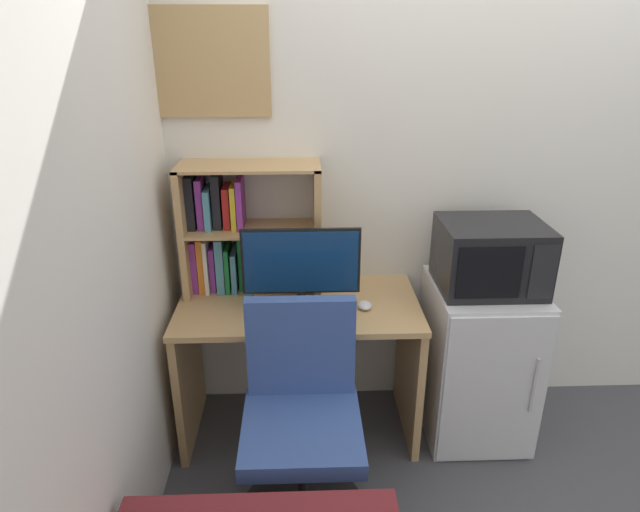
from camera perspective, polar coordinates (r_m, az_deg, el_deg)
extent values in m
cube|color=silver|center=(3.00, 25.37, 8.57)|extent=(6.40, 0.04, 2.60)
cube|color=tan|center=(2.58, -2.25, -5.19)|extent=(1.13, 0.59, 0.03)
cube|color=tan|center=(2.83, -13.55, -11.79)|extent=(0.04, 0.53, 0.70)
cube|color=tan|center=(2.82, 9.30, -11.49)|extent=(0.04, 0.53, 0.70)
cube|color=tan|center=(2.65, -13.82, 2.64)|extent=(0.03, 0.26, 0.62)
cube|color=tan|center=(2.60, -0.31, 2.89)|extent=(0.03, 0.26, 0.62)
cube|color=tan|center=(2.52, -7.47, 9.31)|extent=(0.65, 0.26, 0.01)
cube|color=tan|center=(2.61, -7.14, 2.82)|extent=(0.59, 0.26, 0.01)
cube|color=purple|center=(2.74, -12.75, -0.70)|extent=(0.03, 0.17, 0.26)
cube|color=orange|center=(2.73, -12.11, -0.58)|extent=(0.03, 0.17, 0.27)
cube|color=silver|center=(2.72, -11.57, -0.64)|extent=(0.02, 0.19, 0.27)
cube|color=purple|center=(2.73, -10.98, -1.01)|extent=(0.02, 0.16, 0.22)
cube|color=teal|center=(2.71, -10.22, -0.55)|extent=(0.04, 0.19, 0.28)
cube|color=#197233|center=(2.72, -9.50, -1.05)|extent=(0.02, 0.18, 0.22)
cube|color=teal|center=(2.72, -8.82, -1.28)|extent=(0.02, 0.19, 0.20)
cube|color=#197233|center=(2.71, -8.15, -0.47)|extent=(0.02, 0.15, 0.27)
cube|color=teal|center=(2.70, -7.40, -1.19)|extent=(0.04, 0.20, 0.21)
cube|color=silver|center=(2.71, -6.55, -1.06)|extent=(0.03, 0.16, 0.21)
cube|color=black|center=(2.63, -13.22, 5.66)|extent=(0.04, 0.16, 0.25)
cube|color=purple|center=(2.63, -12.28, 5.53)|extent=(0.03, 0.15, 0.24)
cube|color=teal|center=(2.62, -11.50, 5.03)|extent=(0.03, 0.18, 0.19)
cube|color=black|center=(2.62, -10.63, 5.81)|extent=(0.04, 0.15, 0.26)
cube|color=#B21E1E|center=(2.62, -9.65, 5.19)|extent=(0.03, 0.15, 0.20)
cube|color=gold|center=(2.60, -8.89, 5.27)|extent=(0.02, 0.18, 0.21)
cube|color=purple|center=(2.60, -8.28, 5.58)|extent=(0.03, 0.18, 0.24)
cylinder|color=black|center=(2.50, -1.92, -5.62)|extent=(0.18, 0.18, 0.02)
cylinder|color=black|center=(2.47, -1.94, -4.54)|extent=(0.04, 0.04, 0.09)
cube|color=black|center=(2.40, -2.00, -0.55)|extent=(0.52, 0.01, 0.31)
cube|color=navy|center=(2.39, -2.00, -0.59)|extent=(0.50, 0.02, 0.28)
cube|color=black|center=(2.50, -1.88, -5.60)|extent=(0.37, 0.12, 0.02)
ellipsoid|color=silver|center=(2.53, 4.70, -5.16)|extent=(0.06, 0.08, 0.03)
cube|color=silver|center=(2.87, 16.04, -10.32)|extent=(0.49, 0.52, 0.81)
cube|color=silver|center=(2.66, 17.75, -13.39)|extent=(0.47, 0.01, 0.77)
cylinder|color=#B2B2B7|center=(2.69, 21.45, -12.48)|extent=(0.01, 0.01, 0.28)
cube|color=black|center=(2.61, 17.36, 0.04)|extent=(0.46, 0.37, 0.31)
cube|color=black|center=(2.43, 17.30, -1.72)|extent=(0.28, 0.01, 0.24)
cube|color=black|center=(2.51, 22.30, -1.58)|extent=(0.11, 0.01, 0.25)
cylinder|color=black|center=(2.41, -1.82, -21.97)|extent=(0.04, 0.04, 0.42)
cube|color=#334C8C|center=(2.25, -1.90, -17.76)|extent=(0.47, 0.47, 0.07)
cube|color=#334C8C|center=(2.27, -2.02, -9.38)|extent=(0.44, 0.06, 0.43)
cube|color=tan|center=(2.62, -14.10, 18.98)|extent=(0.76, 0.02, 0.47)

